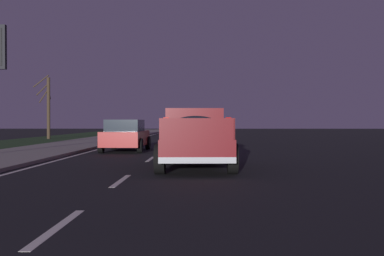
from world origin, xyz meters
name	(u,v)px	position (x,y,z in m)	size (l,w,h in m)	color
ground	(169,146)	(27.00, 0.00, 0.00)	(144.00, 144.00, 0.00)	black
sidewalk_shoulder	(74,145)	(27.00, 5.70, 0.06)	(108.00, 4.00, 0.12)	gray
lane_markings	(131,144)	(28.99, 2.55, 0.00)	(108.00, 3.54, 0.01)	silver
pickup_truck	(195,136)	(13.57, -1.75, 0.98)	(5.49, 2.41, 1.87)	maroon
sedan_white	(200,132)	(28.95, -1.89, 0.78)	(4.41, 2.04, 1.54)	silver
sedan_red	(126,135)	(21.74, 1.74, 0.78)	(4.42, 2.05, 1.54)	maroon
bare_tree_far	(48,106)	(38.32, 11.01, 2.80)	(1.49, 1.54, 5.45)	#423323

